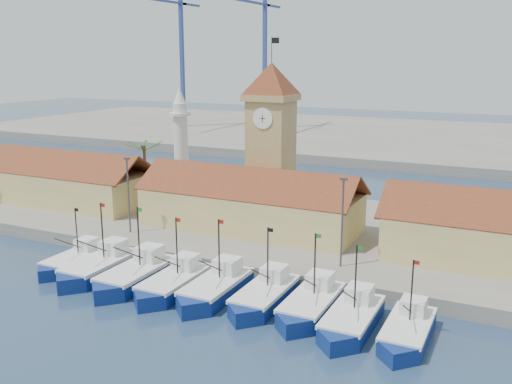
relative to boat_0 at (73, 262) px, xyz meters
The scene contains 20 objects.
ground 12.90m from the boat_0, 13.30° to the right, with size 400.00×400.00×0.00m, color navy.
quay 24.49m from the boat_0, 59.20° to the left, with size 140.00×32.00×1.50m, color gray.
terminal 107.77m from the boat_0, 83.32° to the left, with size 240.00×80.00×2.00m, color gray.
boat_0 is the anchor object (origin of this frame).
boat_1 3.98m from the boat_0, ahead, with size 3.83×10.50×7.94m.
boat_2 8.68m from the boat_0, ahead, with size 3.90×10.69×8.09m.
boat_3 13.11m from the boat_0, ahead, with size 3.65×9.99×7.56m.
boat_4 17.32m from the boat_0, ahead, with size 3.75×10.28×7.78m.
boat_5 22.11m from the boat_0, ahead, with size 3.61×9.89×7.48m.
boat_6 26.57m from the boat_0, ahead, with size 3.64×9.97×7.54m.
boat_7 30.57m from the boat_0, ahead, with size 3.58×9.80×7.42m.
boat_8 35.12m from the boat_0, ahead, with size 3.32×9.10×6.88m.
hall_left 26.07m from the boat_0, 138.80° to the left, with size 31.20×10.13×7.61m.
hall_center 21.41m from the boat_0, 53.65° to the left, with size 27.04×10.13×7.61m.
clock_tower 28.54m from the boat_0, 61.44° to the left, with size 5.80×5.80×22.70m.
minaret 26.73m from the boat_0, 95.62° to the left, with size 3.00×3.00×16.30m.
palm_tree 24.84m from the boat_0, 107.95° to the left, with size 5.60×5.03×8.39m.
lamp_posts 16.88m from the boat_0, 34.72° to the left, with size 80.70×0.25×9.03m.
crane_blue_far 112.25m from the boat_0, 117.14° to the left, with size 1.00×34.48×42.48m.
crane_blue_near 109.61m from the boat_0, 104.36° to the left, with size 1.00×33.57×41.73m.
Camera 1 is at (29.71, -39.93, 21.86)m, focal length 40.00 mm.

